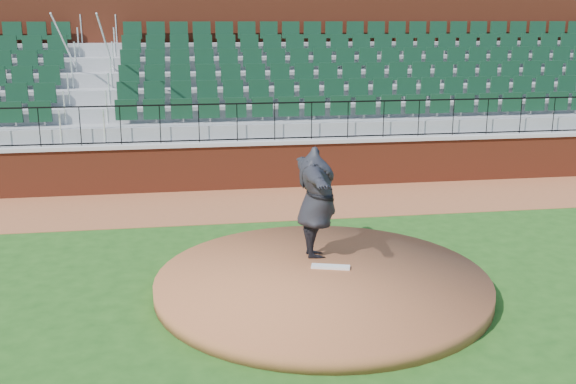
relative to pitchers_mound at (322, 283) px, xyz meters
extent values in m
plane|color=#1E4A15|center=(-0.32, 0.19, -0.12)|extent=(90.00, 90.00, 0.00)
cube|color=brown|center=(-0.32, 5.59, -0.12)|extent=(34.00, 3.20, 0.01)
cube|color=maroon|center=(-0.32, 7.19, 0.47)|extent=(34.00, 0.35, 1.20)
cube|color=#B7B7B7|center=(-0.32, 7.19, 1.12)|extent=(34.00, 0.45, 0.10)
cube|color=maroon|center=(-0.32, 12.71, 2.62)|extent=(34.00, 0.50, 5.50)
cylinder|color=brown|center=(0.00, 0.00, 0.00)|extent=(5.66, 5.66, 0.25)
cube|color=silver|center=(0.22, 0.34, 0.15)|extent=(0.69, 0.35, 0.04)
imported|color=black|center=(0.08, 0.98, 1.15)|extent=(0.73, 2.53, 2.05)
camera|label=1|loc=(-2.21, -10.33, 4.37)|focal=41.52mm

